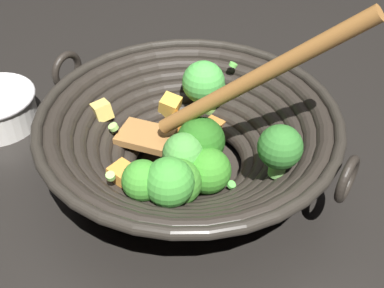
# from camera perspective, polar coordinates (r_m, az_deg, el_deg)

# --- Properties ---
(ground_plane) EXTENTS (4.00, 4.00, 0.00)m
(ground_plane) POSITION_cam_1_polar(r_m,az_deg,el_deg) (0.67, -0.37, -3.19)
(ground_plane) COLOR black
(wok) EXTENTS (0.37, 0.38, 0.27)m
(wok) POSITION_cam_1_polar(r_m,az_deg,el_deg) (0.63, -0.30, 0.88)
(wok) COLOR black
(wok) RESTS_ON ground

